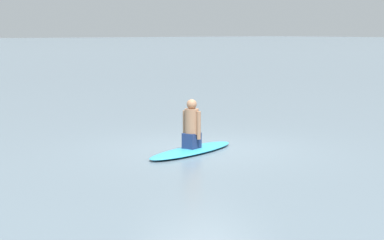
# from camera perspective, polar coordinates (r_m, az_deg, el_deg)

# --- Properties ---
(ground_plane) EXTENTS (400.00, 400.00, 0.00)m
(ground_plane) POSITION_cam_1_polar(r_m,az_deg,el_deg) (14.42, 1.03, -2.41)
(ground_plane) COLOR slate
(surfboard) EXTENTS (1.40, 2.71, 0.10)m
(surfboard) POSITION_cam_1_polar(r_m,az_deg,el_deg) (13.94, -0.03, -2.55)
(surfboard) COLOR #339EC6
(surfboard) RESTS_ON ground
(person_paddler) EXTENTS (0.44, 0.39, 1.00)m
(person_paddler) POSITION_cam_1_polar(r_m,az_deg,el_deg) (13.86, -0.03, -0.51)
(person_paddler) COLOR navy
(person_paddler) RESTS_ON surfboard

